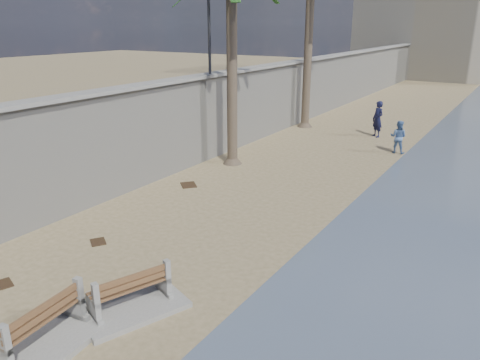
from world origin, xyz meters
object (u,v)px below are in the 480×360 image
at_px(bench_near, 39,326).
at_px(bench_far, 130,292).
at_px(person_a, 378,116).
at_px(person_b, 398,135).

xyz_separation_m(bench_near, bench_far, (0.56, 1.73, -0.03)).
bearing_deg(bench_near, bench_far, 72.04).
bearing_deg(person_a, bench_far, -52.45).
bearing_deg(bench_far, person_b, 84.47).
relative_size(bench_far, person_b, 1.50).
bearing_deg(person_b, person_a, -58.42).
bearing_deg(bench_near, person_a, 89.06).
bearing_deg(person_a, bench_near, -54.15).
distance_m(bench_near, bench_far, 1.82).
relative_size(bench_near, person_b, 1.45).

